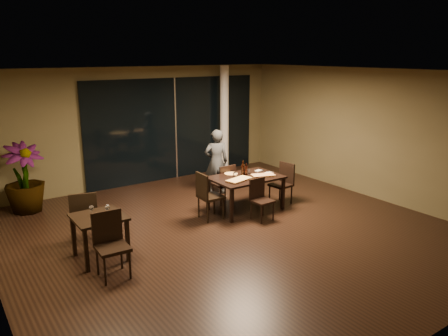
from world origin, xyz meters
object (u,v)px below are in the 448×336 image
at_px(chair_main_right, 283,181).
at_px(potted_plant, 24,178).
at_px(diner, 216,162).
at_px(chair_main_near, 260,197).
at_px(chair_side_near, 110,241).
at_px(chair_main_far, 225,182).
at_px(chair_side_far, 84,215).
at_px(chair_main_left, 207,194).
at_px(bottle_c, 243,168).
at_px(bottle_a, 243,169).
at_px(main_table, 246,180).
at_px(side_table, 99,223).
at_px(bottle_b, 246,170).

distance_m(chair_main_right, potted_plant, 5.63).
distance_m(chair_main_right, diner, 1.69).
height_order(chair_main_near, chair_side_near, chair_side_near).
distance_m(chair_main_far, chair_side_far, 3.35).
xyz_separation_m(chair_main_left, bottle_c, (1.01, 0.13, 0.36)).
distance_m(chair_main_left, potted_plant, 3.94).
height_order(chair_main_near, diner, diner).
height_order(chair_main_right, bottle_a, bottle_a).
bearing_deg(main_table, diner, 85.57).
height_order(bottle_a, bottle_c, bottle_c).
relative_size(side_table, chair_main_right, 0.87).
xyz_separation_m(chair_side_near, bottle_b, (3.48, 1.16, 0.33)).
bearing_deg(chair_side_near, bottle_c, 22.52).
distance_m(chair_main_far, bottle_b, 0.72).
height_order(chair_main_near, bottle_a, bottle_a).
bearing_deg(chair_main_far, bottle_a, 102.10).
xyz_separation_m(chair_main_left, potted_plant, (-2.96, 2.59, 0.20)).
bearing_deg(diner, side_table, 47.98).
height_order(chair_main_left, chair_main_right, chair_main_left).
relative_size(bottle_a, bottle_c, 0.99).
relative_size(chair_side_near, bottle_c, 3.09).
relative_size(chair_side_near, potted_plant, 0.67).
height_order(chair_side_near, bottle_b, bottle_b).
height_order(diner, bottle_a, diner).
relative_size(chair_main_near, bottle_c, 2.60).
bearing_deg(side_table, chair_main_near, -1.63).
xyz_separation_m(bottle_a, bottle_c, (0.05, 0.04, 0.00)).
relative_size(potted_plant, bottle_c, 4.60).
relative_size(side_table, bottle_b, 2.80).
height_order(chair_main_near, chair_main_right, chair_main_right).
bearing_deg(main_table, chair_main_far, 101.44).
bearing_deg(chair_main_near, side_table, 176.57).
bearing_deg(side_table, chair_side_far, 93.68).
bearing_deg(chair_main_near, chair_side_far, 165.46).
distance_m(main_table, bottle_c, 0.27).
bearing_deg(diner, potted_plant, 3.21).
bearing_deg(bottle_a, chair_main_far, 100.68).
xyz_separation_m(potted_plant, bottle_a, (3.93, -2.50, 0.16)).
relative_size(chair_main_far, diner, 0.57).
bearing_deg(bottle_c, chair_main_near, -98.06).
height_order(main_table, diner, diner).
distance_m(chair_side_far, bottle_b, 3.49).
xyz_separation_m(chair_main_near, bottle_c, (0.10, 0.72, 0.44)).
height_order(main_table, potted_plant, potted_plant).
height_order(side_table, bottle_b, bottle_b).
bearing_deg(chair_main_left, side_table, 103.82).
bearing_deg(chair_main_right, main_table, -104.04).
height_order(chair_main_far, chair_side_near, chair_side_near).
relative_size(chair_side_far, bottle_a, 3.11).
xyz_separation_m(chair_main_near, potted_plant, (-3.87, 3.18, 0.28)).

